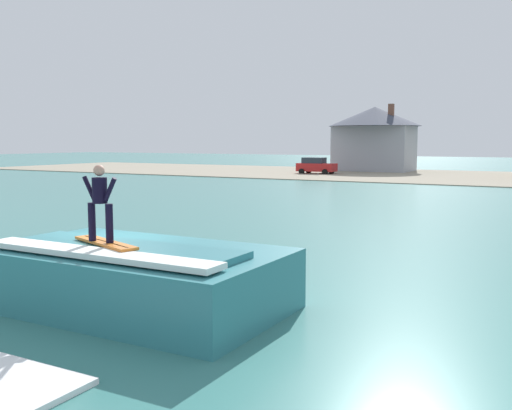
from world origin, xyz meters
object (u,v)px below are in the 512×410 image
at_px(surfboard, 105,243).
at_px(house_with_chimney, 375,133).
at_px(wave_crest, 136,277).
at_px(car_near_shore, 316,166).
at_px(surfer, 100,199).

height_order(surfboard, house_with_chimney, house_with_chimney).
distance_m(wave_crest, car_near_shore, 53.33).
distance_m(wave_crest, house_with_chimney, 61.14).
relative_size(wave_crest, surfboard, 3.00).
distance_m(surfer, house_with_chimney, 61.56).
relative_size(surfboard, car_near_shore, 0.51).
relative_size(surfboard, house_with_chimney, 0.20).
bearing_deg(wave_crest, house_with_chimney, 102.64).
distance_m(wave_crest, surfer, 1.93).
xyz_separation_m(surfer, house_with_chimney, (-12.93, 60.15, 2.17)).
bearing_deg(surfer, surfboard, 51.43).
relative_size(surfer, car_near_shore, 0.39).
xyz_separation_m(surfboard, house_with_chimney, (-12.99, 60.08, 3.13)).
bearing_deg(surfboard, surfer, -128.57).
distance_m(surfboard, car_near_shore, 53.73).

